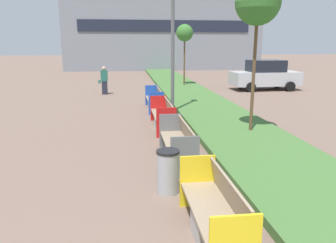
{
  "coord_description": "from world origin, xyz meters",
  "views": [
    {
      "loc": [
        -0.29,
        -0.67,
        2.82
      ],
      "look_at": [
        0.9,
        8.62,
        0.6
      ],
      "focal_mm": 35.0,
      "sensor_mm": 36.0,
      "label": 1
    }
  ],
  "objects_px": {
    "bench_blue_frame": "(155,101)",
    "pedestrian_walking": "(104,80)",
    "sapling_tree_far": "(185,34)",
    "litter_bin": "(168,171)",
    "parked_car_distant": "(265,75)",
    "sapling_tree_near": "(258,3)",
    "bench_yellow_frame": "(214,216)",
    "bench_red_frame": "(163,117)",
    "bench_grey_frame": "(178,146)",
    "street_lamp_post": "(173,17)"
  },
  "relations": [
    {
      "from": "bench_blue_frame",
      "to": "bench_yellow_frame",
      "type": "bearing_deg",
      "value": -90.01
    },
    {
      "from": "bench_blue_frame",
      "to": "pedestrian_walking",
      "type": "height_order",
      "value": "pedestrian_walking"
    },
    {
      "from": "sapling_tree_near",
      "to": "parked_car_distant",
      "type": "bearing_deg",
      "value": 64.52
    },
    {
      "from": "litter_bin",
      "to": "parked_car_distant",
      "type": "height_order",
      "value": "parked_car_distant"
    },
    {
      "from": "bench_blue_frame",
      "to": "sapling_tree_near",
      "type": "xyz_separation_m",
      "value": [
        2.62,
        -4.61,
        3.59
      ]
    },
    {
      "from": "bench_grey_frame",
      "to": "pedestrian_walking",
      "type": "bearing_deg",
      "value": 102.19
    },
    {
      "from": "bench_blue_frame",
      "to": "litter_bin",
      "type": "relative_size",
      "value": 2.65
    },
    {
      "from": "bench_grey_frame",
      "to": "parked_car_distant",
      "type": "relative_size",
      "value": 0.54
    },
    {
      "from": "bench_blue_frame",
      "to": "parked_car_distant",
      "type": "distance_m",
      "value": 9.3
    },
    {
      "from": "street_lamp_post",
      "to": "parked_car_distant",
      "type": "relative_size",
      "value": 1.63
    },
    {
      "from": "bench_yellow_frame",
      "to": "parked_car_distant",
      "type": "relative_size",
      "value": 0.49
    },
    {
      "from": "bench_yellow_frame",
      "to": "sapling_tree_far",
      "type": "xyz_separation_m",
      "value": [
        2.62,
        17.34,
        3.12
      ]
    },
    {
      "from": "sapling_tree_far",
      "to": "pedestrian_walking",
      "type": "height_order",
      "value": "sapling_tree_far"
    },
    {
      "from": "bench_red_frame",
      "to": "litter_bin",
      "type": "distance_m",
      "value": 5.04
    },
    {
      "from": "bench_red_frame",
      "to": "bench_blue_frame",
      "type": "relative_size",
      "value": 1.07
    },
    {
      "from": "bench_yellow_frame",
      "to": "street_lamp_post",
      "type": "relative_size",
      "value": 0.3
    },
    {
      "from": "litter_bin",
      "to": "bench_grey_frame",
      "type": "bearing_deg",
      "value": 74.57
    },
    {
      "from": "bench_red_frame",
      "to": "parked_car_distant",
      "type": "bearing_deg",
      "value": 49.9
    },
    {
      "from": "bench_grey_frame",
      "to": "parked_car_distant",
      "type": "height_order",
      "value": "parked_car_distant"
    },
    {
      "from": "parked_car_distant",
      "to": "bench_grey_frame",
      "type": "bearing_deg",
      "value": -123.72
    },
    {
      "from": "bench_red_frame",
      "to": "sapling_tree_near",
      "type": "distance_m",
      "value": 4.63
    },
    {
      "from": "street_lamp_post",
      "to": "sapling_tree_near",
      "type": "relative_size",
      "value": 1.49
    },
    {
      "from": "sapling_tree_near",
      "to": "sapling_tree_far",
      "type": "xyz_separation_m",
      "value": [
        -0.0,
        12.0,
        -0.48
      ]
    },
    {
      "from": "bench_red_frame",
      "to": "bench_blue_frame",
      "type": "bearing_deg",
      "value": 90.03
    },
    {
      "from": "street_lamp_post",
      "to": "sapling_tree_far",
      "type": "bearing_deg",
      "value": 76.91
    },
    {
      "from": "bench_blue_frame",
      "to": "sapling_tree_far",
      "type": "bearing_deg",
      "value": 70.48
    },
    {
      "from": "bench_blue_frame",
      "to": "pedestrian_walking",
      "type": "relative_size",
      "value": 1.42
    },
    {
      "from": "bench_blue_frame",
      "to": "bench_grey_frame",
      "type": "bearing_deg",
      "value": -90.0
    },
    {
      "from": "bench_red_frame",
      "to": "sapling_tree_far",
      "type": "relative_size",
      "value": 0.59
    },
    {
      "from": "bench_yellow_frame",
      "to": "bench_red_frame",
      "type": "height_order",
      "value": "same"
    },
    {
      "from": "bench_grey_frame",
      "to": "sapling_tree_near",
      "type": "bearing_deg",
      "value": 36.99
    },
    {
      "from": "street_lamp_post",
      "to": "parked_car_distant",
      "type": "bearing_deg",
      "value": 44.75
    },
    {
      "from": "bench_blue_frame",
      "to": "street_lamp_post",
      "type": "distance_m",
      "value": 3.74
    },
    {
      "from": "litter_bin",
      "to": "pedestrian_walking",
      "type": "xyz_separation_m",
      "value": [
        -1.99,
        13.19,
        0.37
      ]
    },
    {
      "from": "bench_blue_frame",
      "to": "sapling_tree_far",
      "type": "xyz_separation_m",
      "value": [
        2.62,
        7.39,
        3.12
      ]
    },
    {
      "from": "bench_red_frame",
      "to": "pedestrian_walking",
      "type": "relative_size",
      "value": 1.52
    },
    {
      "from": "bench_yellow_frame",
      "to": "bench_red_frame",
      "type": "distance_m",
      "value": 6.64
    },
    {
      "from": "litter_bin",
      "to": "parked_car_distant",
      "type": "bearing_deg",
      "value": 60.22
    },
    {
      "from": "bench_grey_frame",
      "to": "bench_red_frame",
      "type": "relative_size",
      "value": 0.96
    },
    {
      "from": "bench_red_frame",
      "to": "bench_yellow_frame",
      "type": "bearing_deg",
      "value": -90.03
    },
    {
      "from": "bench_yellow_frame",
      "to": "bench_red_frame",
      "type": "relative_size",
      "value": 0.86
    },
    {
      "from": "bench_red_frame",
      "to": "sapling_tree_far",
      "type": "bearing_deg",
      "value": 76.26
    },
    {
      "from": "sapling_tree_far",
      "to": "bench_red_frame",
      "type": "bearing_deg",
      "value": -103.74
    },
    {
      "from": "pedestrian_walking",
      "to": "bench_red_frame",
      "type": "bearing_deg",
      "value": -73.17
    },
    {
      "from": "bench_grey_frame",
      "to": "sapling_tree_near",
      "type": "xyz_separation_m",
      "value": [
        2.62,
        1.97,
        3.59
      ]
    },
    {
      "from": "bench_red_frame",
      "to": "sapling_tree_near",
      "type": "bearing_deg",
      "value": -26.37
    },
    {
      "from": "bench_red_frame",
      "to": "bench_blue_frame",
      "type": "height_order",
      "value": "same"
    },
    {
      "from": "bench_yellow_frame",
      "to": "sapling_tree_far",
      "type": "height_order",
      "value": "sapling_tree_far"
    },
    {
      "from": "bench_yellow_frame",
      "to": "litter_bin",
      "type": "bearing_deg",
      "value": 106.38
    },
    {
      "from": "pedestrian_walking",
      "to": "sapling_tree_near",
      "type": "bearing_deg",
      "value": -61.75
    }
  ]
}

